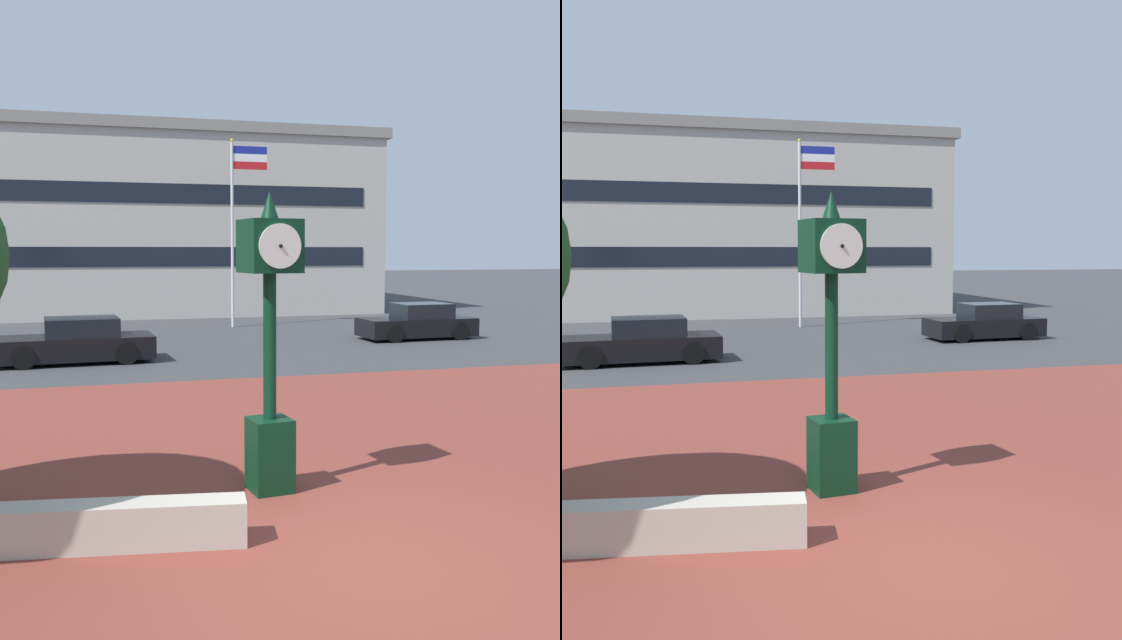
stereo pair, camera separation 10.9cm
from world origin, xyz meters
The scene contains 8 objects.
ground_plane centered at (0.00, 0.00, 0.00)m, with size 200.00×200.00×0.00m, color #38383A.
plaza_brick_paving centered at (0.00, 3.45, 0.00)m, with size 44.00×14.89×0.01m, color brown.
planter_wall centered at (-2.67, 1.14, 0.25)m, with size 3.20×0.40×0.50m, color #ADA393.
street_clock centered at (-0.40, 2.49, 2.06)m, with size 0.76×0.81×3.94m.
car_street_near centered at (-2.93, 14.66, 0.57)m, with size 4.49×2.07×1.28m.
car_street_far centered at (8.93, 17.22, 0.57)m, with size 4.20×1.96×1.28m.
flagpole_primary centered at (3.48, 22.90, 4.55)m, with size 1.54×0.14×7.69m.
civic_building centered at (-0.18, 34.23, 4.58)m, with size 24.71×14.57×9.14m.
Camera 1 is at (-2.76, -6.62, 3.19)m, focal length 40.89 mm.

